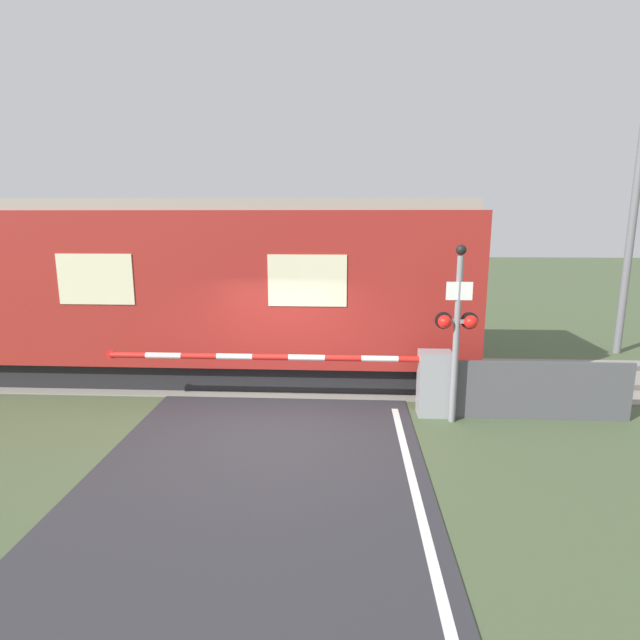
# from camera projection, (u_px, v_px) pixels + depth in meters

# --- Properties ---
(ground_plane) EXTENTS (80.00, 80.00, 0.00)m
(ground_plane) POSITION_uv_depth(u_px,v_px,m) (274.00, 429.00, 8.78)
(ground_plane) COLOR #475638
(track_bed) EXTENTS (36.00, 3.20, 0.13)m
(track_bed) POSITION_uv_depth(u_px,v_px,m) (293.00, 374.00, 11.77)
(track_bed) COLOR gray
(track_bed) RESTS_ON ground_plane
(train) EXTENTS (15.53, 3.04, 4.03)m
(train) POSITION_uv_depth(u_px,v_px,m) (129.00, 287.00, 11.56)
(train) COLOR black
(train) RESTS_ON ground_plane
(crossing_barrier) EXTENTS (6.54, 0.44, 1.23)m
(crossing_barrier) POSITION_uv_depth(u_px,v_px,m) (403.00, 378.00, 9.31)
(crossing_barrier) COLOR gray
(crossing_barrier) RESTS_ON ground_plane
(signal_post) EXTENTS (0.75, 0.26, 3.20)m
(signal_post) POSITION_uv_depth(u_px,v_px,m) (457.00, 324.00, 8.73)
(signal_post) COLOR gray
(signal_post) RESTS_ON ground_plane
(catenary_pole) EXTENTS (0.20, 1.90, 6.26)m
(catenary_pole) POSITION_uv_depth(u_px,v_px,m) (632.00, 232.00, 13.04)
(catenary_pole) COLOR slate
(catenary_pole) RESTS_ON ground_plane
(roadside_fence) EXTENTS (3.45, 0.06, 1.10)m
(roadside_fence) POSITION_uv_depth(u_px,v_px,m) (535.00, 391.00, 9.09)
(roadside_fence) COLOR #4C4C51
(roadside_fence) RESTS_ON ground_plane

